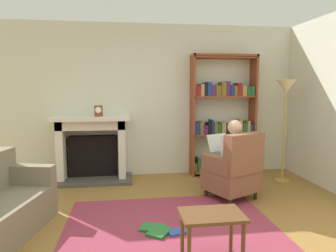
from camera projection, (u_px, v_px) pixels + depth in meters
name	position (u px, v px, depth m)	size (l,w,h in m)	color
ground	(174.00, 238.00, 3.31)	(14.00, 14.00, 0.00)	olive
back_wall	(152.00, 101.00, 5.65)	(5.60, 0.10, 2.70)	silver
side_wall_right	(334.00, 103.00, 4.74)	(0.10, 5.20, 2.70)	silver
area_rug	(170.00, 225.00, 3.60)	(2.40, 1.80, 0.01)	#8E3146
fireplace	(92.00, 146.00, 5.35)	(1.33, 0.64, 1.11)	#4C4742
mantel_clock	(99.00, 111.00, 5.19)	(0.14, 0.14, 0.18)	brown
bookshelf	(223.00, 119.00, 5.65)	(1.17, 0.32, 2.17)	brown
armchair_reading	(234.00, 170.00, 4.41)	(0.85, 0.84, 0.97)	#331E14
seated_reader	(229.00, 155.00, 4.48)	(0.52, 0.60, 1.14)	silver
side_table	(212.00, 221.00, 2.79)	(0.56, 0.39, 0.47)	brown
scattered_books	(165.00, 229.00, 3.46)	(0.71, 0.47, 0.03)	#334CA5
floor_lamp	(286.00, 96.00, 5.12)	(0.32, 0.32, 1.71)	#B7933F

